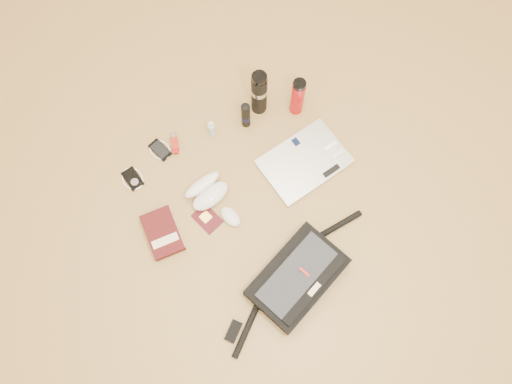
# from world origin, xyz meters

# --- Properties ---
(ground) EXTENTS (4.00, 4.00, 0.00)m
(ground) POSITION_xyz_m (0.00, 0.00, 0.00)
(ground) COLOR #A47F44
(ground) RESTS_ON ground
(messenger_bag) EXTENTS (0.77, 0.36, 0.11)m
(messenger_bag) POSITION_xyz_m (-0.01, -0.31, 0.05)
(messenger_bag) COLOR black
(messenger_bag) RESTS_ON ground
(laptop) EXTENTS (0.40, 0.30, 0.04)m
(laptop) POSITION_xyz_m (0.28, 0.13, 0.01)
(laptop) COLOR #BABBBD
(laptop) RESTS_ON ground
(book) EXTENTS (0.15, 0.22, 0.04)m
(book) POSITION_xyz_m (-0.42, 0.13, 0.02)
(book) COLOR #3F0D0E
(book) RESTS_ON ground
(passport) EXTENTS (0.12, 0.14, 0.01)m
(passport) POSITION_xyz_m (-0.22, 0.10, 0.00)
(passport) COLOR #440D14
(passport) RESTS_ON ground
(mouse) EXTENTS (0.09, 0.12, 0.03)m
(mouse) POSITION_xyz_m (-0.13, 0.06, 0.02)
(mouse) COLOR silver
(mouse) RESTS_ON ground
(sunglasses_case) EXTENTS (0.21, 0.18, 0.10)m
(sunglasses_case) POSITION_xyz_m (-0.17, 0.21, 0.04)
(sunglasses_case) COLOR silver
(sunglasses_case) RESTS_ON ground
(ipod) EXTENTS (0.10, 0.11, 0.01)m
(ipod) POSITION_xyz_m (-0.43, 0.43, 0.01)
(ipod) COLOR black
(ipod) RESTS_ON ground
(phone) EXTENTS (0.11, 0.12, 0.01)m
(phone) POSITION_xyz_m (-0.27, 0.50, 0.01)
(phone) COLOR black
(phone) RESTS_ON ground
(inhaler) EXTENTS (0.05, 0.11, 0.03)m
(inhaler) POSITION_xyz_m (-0.19, 0.49, 0.01)
(inhaler) COLOR #A32018
(inhaler) RESTS_ON ground
(spray_bottle) EXTENTS (0.04, 0.04, 0.12)m
(spray_bottle) POSITION_xyz_m (-0.02, 0.46, 0.05)
(spray_bottle) COLOR #ACD5E4
(spray_bottle) RESTS_ON ground
(aerosol_can) EXTENTS (0.05, 0.05, 0.17)m
(aerosol_can) POSITION_xyz_m (0.14, 0.43, 0.09)
(aerosol_can) COLOR black
(aerosol_can) RESTS_ON ground
(thermos_black) EXTENTS (0.09, 0.09, 0.28)m
(thermos_black) POSITION_xyz_m (0.23, 0.47, 0.14)
(thermos_black) COLOR black
(thermos_black) RESTS_ON ground
(thermos_red) EXTENTS (0.08, 0.08, 0.23)m
(thermos_red) POSITION_xyz_m (0.38, 0.39, 0.12)
(thermos_red) COLOR #B30911
(thermos_red) RESTS_ON ground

